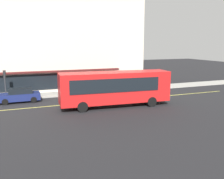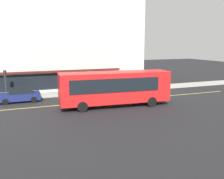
{
  "view_description": "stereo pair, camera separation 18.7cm",
  "coord_description": "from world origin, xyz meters",
  "px_view_note": "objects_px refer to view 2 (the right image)",
  "views": [
    {
      "loc": [
        -7.4,
        -25.34,
        6.31
      ],
      "look_at": [
        1.89,
        -1.68,
        1.6
      ],
      "focal_mm": 40.3,
      "sensor_mm": 36.0,
      "label": 1
    },
    {
      "loc": [
        -7.23,
        -25.41,
        6.31
      ],
      "look_at": [
        1.89,
        -1.68,
        1.6
      ],
      "focal_mm": 40.3,
      "sensor_mm": 36.0,
      "label": 2
    }
  ],
  "objects_px": {
    "bus": "(115,87)",
    "pedestrian_at_corner": "(125,81)",
    "traffic_light": "(5,78)",
    "car_navy": "(20,95)"
  },
  "relations": [
    {
      "from": "car_navy",
      "to": "pedestrian_at_corner",
      "type": "distance_m",
      "value": 13.87
    },
    {
      "from": "car_navy",
      "to": "pedestrian_at_corner",
      "type": "height_order",
      "value": "pedestrian_at_corner"
    },
    {
      "from": "car_navy",
      "to": "traffic_light",
      "type": "bearing_deg",
      "value": 130.6
    },
    {
      "from": "pedestrian_at_corner",
      "to": "traffic_light",
      "type": "bearing_deg",
      "value": -176.6
    },
    {
      "from": "bus",
      "to": "car_navy",
      "type": "distance_m",
      "value": 10.6
    },
    {
      "from": "bus",
      "to": "pedestrian_at_corner",
      "type": "xyz_separation_m",
      "value": [
        4.7,
        8.09,
        -0.8
      ]
    },
    {
      "from": "traffic_light",
      "to": "car_navy",
      "type": "distance_m",
      "value": 2.79
    },
    {
      "from": "car_navy",
      "to": "pedestrian_at_corner",
      "type": "bearing_deg",
      "value": 10.46
    },
    {
      "from": "bus",
      "to": "pedestrian_at_corner",
      "type": "distance_m",
      "value": 9.39
    },
    {
      "from": "traffic_light",
      "to": "pedestrian_at_corner",
      "type": "xyz_separation_m",
      "value": [
        15.03,
        0.89,
        -1.34
      ]
    }
  ]
}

